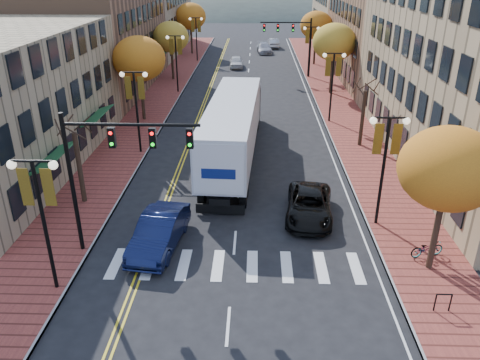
# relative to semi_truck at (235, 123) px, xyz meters

# --- Properties ---
(ground) EXTENTS (200.00, 200.00, 0.00)m
(ground) POSITION_rel_semi_truck_xyz_m (0.49, -15.28, -2.66)
(ground) COLOR black
(ground) RESTS_ON ground
(sidewalk_left) EXTENTS (4.00, 85.00, 0.15)m
(sidewalk_left) POSITION_rel_semi_truck_xyz_m (-8.51, 17.22, -2.59)
(sidewalk_left) COLOR brown
(sidewalk_left) RESTS_ON ground
(sidewalk_right) EXTENTS (4.00, 85.00, 0.15)m
(sidewalk_right) POSITION_rel_semi_truck_xyz_m (9.49, 17.22, -2.59)
(sidewalk_right) COLOR brown
(sidewalk_right) RESTS_ON ground
(building_left_mid) EXTENTS (12.00, 24.00, 11.00)m
(building_left_mid) POSITION_rel_semi_truck_xyz_m (-16.51, 20.72, 2.84)
(building_left_mid) COLOR brown
(building_left_mid) RESTS_ON ground
(building_left_far) EXTENTS (12.00, 26.00, 9.50)m
(building_left_far) POSITION_rel_semi_truck_xyz_m (-16.51, 45.72, 2.09)
(building_left_far) COLOR #9E8966
(building_left_far) RESTS_ON ground
(building_right_mid) EXTENTS (15.00, 24.00, 10.00)m
(building_right_mid) POSITION_rel_semi_truck_xyz_m (18.99, 26.72, 2.34)
(building_right_mid) COLOR brown
(building_right_mid) RESTS_ON ground
(building_right_far) EXTENTS (15.00, 20.00, 11.00)m
(building_right_far) POSITION_rel_semi_truck_xyz_m (18.99, 48.72, 2.84)
(building_right_far) COLOR #9E8966
(building_right_far) RESTS_ON ground
(tree_left_a) EXTENTS (0.28, 0.28, 4.20)m
(tree_left_a) POSITION_rel_semi_truck_xyz_m (-8.51, -7.28, -0.41)
(tree_left_a) COLOR #382619
(tree_left_a) RESTS_ON sidewalk_left
(tree_left_b) EXTENTS (4.48, 4.48, 7.21)m
(tree_left_b) POSITION_rel_semi_truck_xyz_m (-8.51, 8.72, 2.78)
(tree_left_b) COLOR #382619
(tree_left_b) RESTS_ON sidewalk_left
(tree_left_c) EXTENTS (4.16, 4.16, 6.69)m
(tree_left_c) POSITION_rel_semi_truck_xyz_m (-8.51, 24.72, 2.39)
(tree_left_c) COLOR #382619
(tree_left_c) RESTS_ON sidewalk_left
(tree_left_d) EXTENTS (4.61, 4.61, 7.42)m
(tree_left_d) POSITION_rel_semi_truck_xyz_m (-8.51, 42.72, 2.94)
(tree_left_d) COLOR #382619
(tree_left_d) RESTS_ON sidewalk_left
(tree_right_a) EXTENTS (4.16, 4.16, 6.69)m
(tree_right_a) POSITION_rel_semi_truck_xyz_m (9.49, -13.28, 2.39)
(tree_right_a) COLOR #382619
(tree_right_a) RESTS_ON sidewalk_right
(tree_right_b) EXTENTS (0.28, 0.28, 4.20)m
(tree_right_b) POSITION_rel_semi_truck_xyz_m (9.49, 2.72, -0.41)
(tree_right_b) COLOR #382619
(tree_right_b) RESTS_ON sidewalk_right
(tree_right_c) EXTENTS (4.48, 4.48, 7.21)m
(tree_right_c) POSITION_rel_semi_truck_xyz_m (9.49, 18.72, 2.78)
(tree_right_c) COLOR #382619
(tree_right_c) RESTS_ON sidewalk_right
(tree_right_d) EXTENTS (4.35, 4.35, 7.00)m
(tree_right_d) POSITION_rel_semi_truck_xyz_m (9.49, 34.72, 2.63)
(tree_right_d) COLOR #382619
(tree_right_d) RESTS_ON sidewalk_right
(lamp_left_a) EXTENTS (1.96, 0.36, 6.05)m
(lamp_left_a) POSITION_rel_semi_truck_xyz_m (-7.01, -15.28, 1.63)
(lamp_left_a) COLOR black
(lamp_left_a) RESTS_ON ground
(lamp_left_b) EXTENTS (1.96, 0.36, 6.05)m
(lamp_left_b) POSITION_rel_semi_truck_xyz_m (-7.01, 0.72, 1.63)
(lamp_left_b) COLOR black
(lamp_left_b) RESTS_ON ground
(lamp_left_c) EXTENTS (1.96, 0.36, 6.05)m
(lamp_left_c) POSITION_rel_semi_truck_xyz_m (-7.01, 18.72, 1.63)
(lamp_left_c) COLOR black
(lamp_left_c) RESTS_ON ground
(lamp_left_d) EXTENTS (1.96, 0.36, 6.05)m
(lamp_left_d) POSITION_rel_semi_truck_xyz_m (-7.01, 36.72, 1.63)
(lamp_left_d) COLOR black
(lamp_left_d) RESTS_ON ground
(lamp_right_a) EXTENTS (1.96, 0.36, 6.05)m
(lamp_right_a) POSITION_rel_semi_truck_xyz_m (7.99, -9.28, 1.63)
(lamp_right_a) COLOR black
(lamp_right_a) RESTS_ON ground
(lamp_right_b) EXTENTS (1.96, 0.36, 6.05)m
(lamp_right_b) POSITION_rel_semi_truck_xyz_m (7.99, 8.72, 1.63)
(lamp_right_b) COLOR black
(lamp_right_b) RESTS_ON ground
(lamp_right_c) EXTENTS (1.96, 0.36, 6.05)m
(lamp_right_c) POSITION_rel_semi_truck_xyz_m (7.99, 26.72, 1.63)
(lamp_right_c) COLOR black
(lamp_right_c) RESTS_ON ground
(traffic_mast_near) EXTENTS (6.10, 0.35, 7.00)m
(traffic_mast_near) POSITION_rel_semi_truck_xyz_m (-4.98, -12.28, 2.26)
(traffic_mast_near) COLOR black
(traffic_mast_near) RESTS_ON ground
(traffic_mast_far) EXTENTS (6.10, 0.34, 7.00)m
(traffic_mast_far) POSITION_rel_semi_truck_xyz_m (5.97, 26.72, 2.26)
(traffic_mast_far) COLOR black
(traffic_mast_far) RESTS_ON ground
(semi_truck) EXTENTS (3.84, 18.35, 4.56)m
(semi_truck) POSITION_rel_semi_truck_xyz_m (0.00, 0.00, 0.00)
(semi_truck) COLOR black
(semi_truck) RESTS_ON ground
(navy_sedan) EXTENTS (2.47, 5.39, 1.71)m
(navy_sedan) POSITION_rel_semi_truck_xyz_m (-3.19, -11.79, -1.81)
(navy_sedan) COLOR #0D1436
(navy_sedan) RESTS_ON ground
(black_suv) EXTENTS (2.99, 5.50, 1.46)m
(black_suv) POSITION_rel_semi_truck_xyz_m (4.47, -8.52, -1.93)
(black_suv) COLOR black
(black_suv) RESTS_ON ground
(car_far_white) EXTENTS (1.94, 4.39, 1.47)m
(car_far_white) POSITION_rel_semi_truck_xyz_m (-1.23, 32.68, -1.93)
(car_far_white) COLOR silver
(car_far_white) RESTS_ON ground
(car_far_silver) EXTENTS (2.49, 5.36, 1.52)m
(car_far_silver) POSITION_rel_semi_truck_xyz_m (2.72, 44.32, -1.91)
(car_far_silver) COLOR #9B9AA2
(car_far_silver) RESTS_ON ground
(car_far_oncoming) EXTENTS (1.88, 4.59, 1.48)m
(car_far_oncoming) POSITION_rel_semi_truck_xyz_m (4.34, 49.41, -1.92)
(car_far_oncoming) COLOR #B4B4BC
(car_far_oncoming) RESTS_ON ground
(bicycle) EXTENTS (1.75, 1.00, 0.87)m
(bicycle) POSITION_rel_semi_truck_xyz_m (9.64, -12.40, -2.08)
(bicycle) COLOR gray
(bicycle) RESTS_ON sidewalk_right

